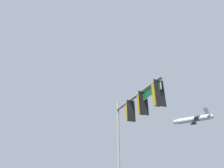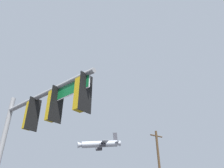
% 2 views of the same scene
% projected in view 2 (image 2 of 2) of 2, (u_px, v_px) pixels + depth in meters
% --- Properties ---
extents(signal_pole_near, '(5.29, 0.72, 5.94)m').
position_uv_depth(signal_pole_near, '(37.00, 119.00, 8.00)').
color(signal_pole_near, gray).
rests_on(signal_pole_near, ground_plane).
extents(airplane, '(24.06, 26.39, 12.07)m').
position_uv_depth(airplane, '(99.00, 144.00, 143.31)').
color(airplane, '#B2B7C1').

